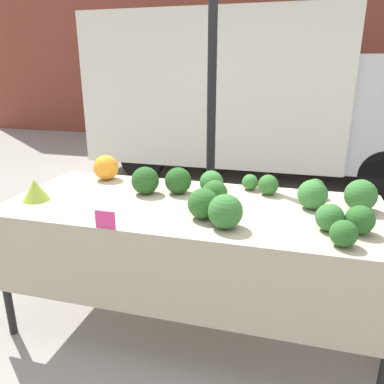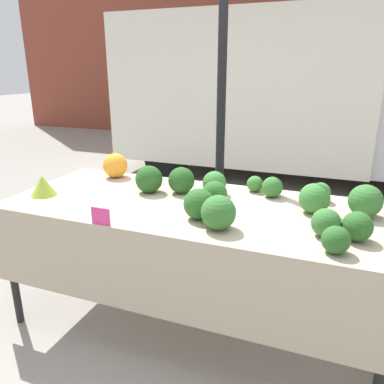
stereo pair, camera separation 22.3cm
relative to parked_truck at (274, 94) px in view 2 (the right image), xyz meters
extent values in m
plane|color=gray|center=(0.16, -4.02, -1.31)|extent=(40.00, 40.00, 0.00)
cylinder|color=black|center=(0.11, -3.26, -0.01)|extent=(0.07, 0.07, 2.60)
cube|color=silver|center=(-0.47, 0.00, 0.07)|extent=(3.81, 1.99, 2.16)
cylinder|color=black|center=(-1.51, -0.80, -0.97)|extent=(0.68, 0.22, 0.68)
cylinder|color=black|center=(-1.51, 0.80, -0.97)|extent=(0.68, 0.22, 0.68)
cube|color=tan|center=(0.16, -4.02, -0.45)|extent=(2.37, 1.00, 0.03)
cube|color=tan|center=(0.16, -4.51, -0.71)|extent=(2.37, 0.01, 0.48)
cylinder|color=black|center=(-0.96, -4.45, -0.89)|extent=(0.05, 0.05, 0.84)
cylinder|color=black|center=(1.28, -4.45, -0.89)|extent=(0.05, 0.05, 0.84)
cylinder|color=black|center=(-0.96, -3.58, -0.89)|extent=(0.05, 0.05, 0.84)
cylinder|color=black|center=(1.28, -3.58, -0.89)|extent=(0.05, 0.05, 0.84)
sphere|color=orange|center=(-0.62, -3.66, -0.34)|extent=(0.19, 0.19, 0.19)
cone|color=#93B238|center=(-0.84, -4.21, -0.37)|extent=(0.17, 0.17, 0.14)
sphere|color=#285B23|center=(0.28, -4.22, -0.35)|extent=(0.18, 0.18, 0.18)
sphere|color=#285B23|center=(0.30, -3.99, -0.36)|extent=(0.16, 0.16, 0.16)
sphere|color=#336B2D|center=(0.43, -4.33, -0.34)|extent=(0.19, 0.19, 0.19)
sphere|color=#387533|center=(0.23, -3.78, -0.35)|extent=(0.16, 0.16, 0.16)
sphere|color=#23511E|center=(0.01, -3.83, -0.34)|extent=(0.18, 0.18, 0.18)
sphere|color=#285B23|center=(1.11, -4.21, -0.36)|extent=(0.15, 0.15, 0.15)
sphere|color=#23511E|center=(-0.20, -3.90, -0.34)|extent=(0.19, 0.19, 0.19)
sphere|color=#387533|center=(0.88, -3.90, -0.34)|extent=(0.18, 0.18, 0.18)
sphere|color=#336B2D|center=(1.16, -3.85, -0.34)|extent=(0.19, 0.19, 0.19)
sphere|color=#387533|center=(0.48, -3.62, -0.38)|extent=(0.11, 0.11, 0.11)
sphere|color=#336B2D|center=(0.96, -4.22, -0.36)|extent=(0.15, 0.15, 0.15)
sphere|color=#387533|center=(0.91, -3.68, -0.37)|extent=(0.13, 0.13, 0.13)
sphere|color=#336B2D|center=(0.61, -3.70, -0.37)|extent=(0.14, 0.14, 0.14)
sphere|color=#285B23|center=(1.01, -4.39, -0.37)|extent=(0.13, 0.13, 0.13)
cube|color=#E53D84|center=(-0.19, -4.50, -0.39)|extent=(0.12, 0.01, 0.10)
camera|label=1|loc=(0.74, -6.16, 0.38)|focal=35.00mm
camera|label=2|loc=(0.95, -6.09, 0.38)|focal=35.00mm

